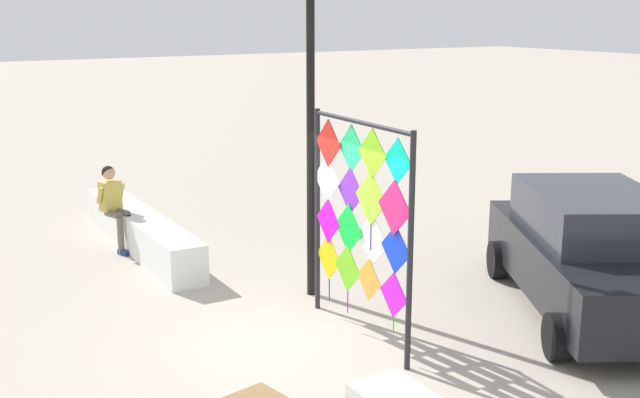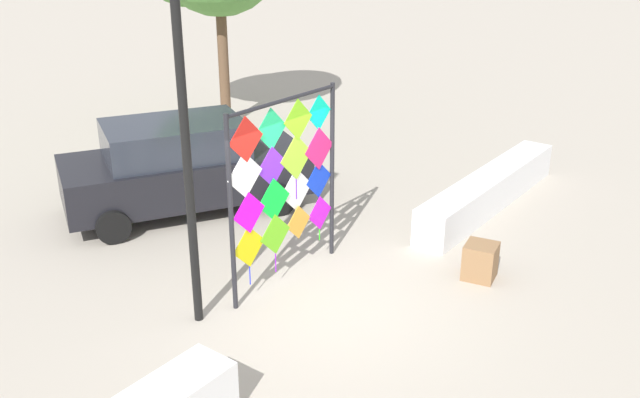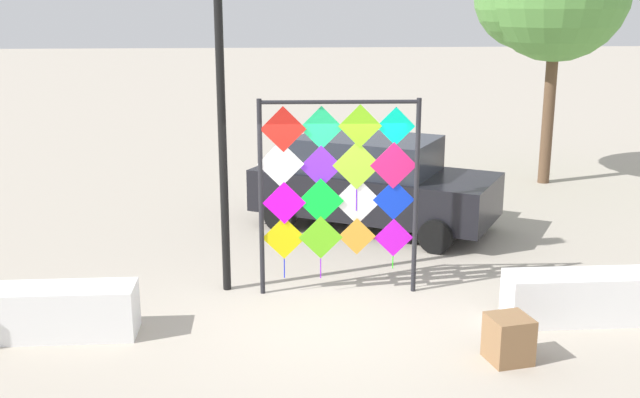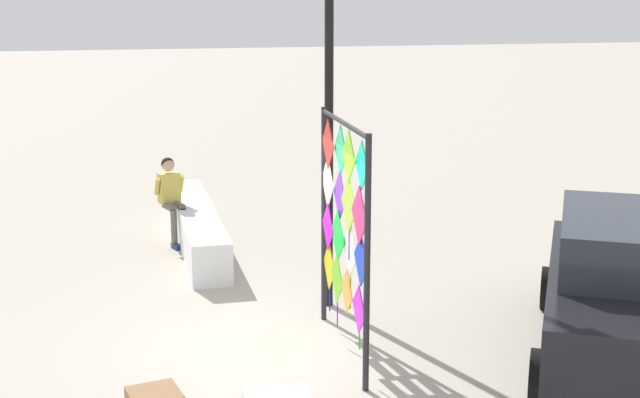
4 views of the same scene
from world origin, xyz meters
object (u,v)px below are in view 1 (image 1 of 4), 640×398
parked_car (593,252)px  seated_vendor (114,202)px  lamp_post (310,67)px  kite_display_rack (359,212)px

parked_car → seated_vendor: bearing=-141.7°
parked_car → lamp_post: 4.70m
parked_car → kite_display_rack: bearing=-106.3°
parked_car → lamp_post: (-2.58, -3.03, 2.49)m
lamp_post → seated_vendor: bearing=-152.7°
seated_vendor → lamp_post: (3.63, 1.87, 2.47)m
kite_display_rack → parked_car: kite_display_rack is taller
kite_display_rack → parked_car: 3.50m
kite_display_rack → seated_vendor: 5.56m
seated_vendor → kite_display_rack: bearing=17.3°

